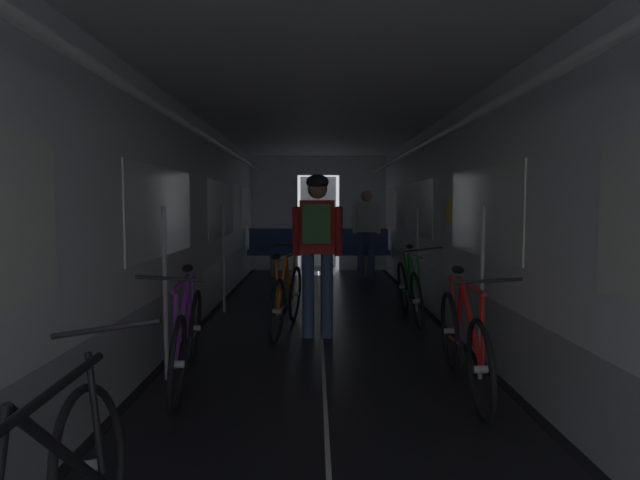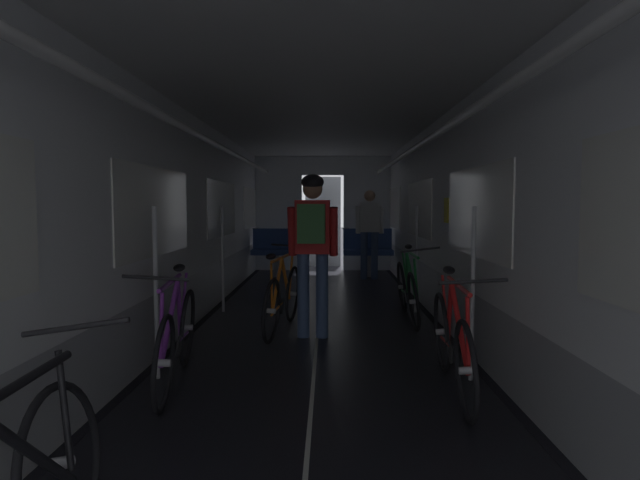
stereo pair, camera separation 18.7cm
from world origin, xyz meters
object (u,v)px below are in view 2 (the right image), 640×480
person_standing_near_bench (369,228)px  bicycle_purple (177,336)px  person_cyclist_aisle (312,237)px  bicycle_orange_in_aisle (282,297)px  bench_seat_far_right (368,248)px  bicycle_green (408,289)px  bicycle_red (452,342)px  bench_seat_far_left (277,248)px

person_standing_near_bench → bicycle_purple: bearing=-108.9°
person_cyclist_aisle → bicycle_orange_in_aisle: (-0.34, 0.27, -0.69)m
bicycle_purple → person_standing_near_bench: 6.09m
bench_seat_far_right → person_standing_near_bench: (0.00, -0.38, 0.41)m
bicycle_green → bicycle_orange_in_aisle: (-1.48, -0.56, 0.00)m
bicycle_red → bicycle_green: size_ratio=1.00×
bench_seat_far_right → person_cyclist_aisle: 4.80m
person_standing_near_bench → bicycle_green: bearing=-86.9°
bench_seat_far_left → person_cyclist_aisle: person_cyclist_aisle is taller
bench_seat_far_left → bench_seat_far_right: same height
bench_seat_far_right → bicycle_orange_in_aisle: bearing=-106.3°
bench_seat_far_left → person_cyclist_aisle: size_ratio=0.57×
bicycle_green → bench_seat_far_left: bearing=117.3°
bench_seat_far_right → bicycle_purple: (-1.96, -6.11, -0.18)m
bicycle_green → bicycle_purple: bearing=-133.7°
person_cyclist_aisle → bicycle_orange_in_aisle: bearing=141.9°
bench_seat_far_left → bicycle_red: bearing=-72.6°
bicycle_orange_in_aisle → person_standing_near_bench: size_ratio=1.00×
bicycle_green → bench_seat_far_right: bearing=92.8°
bench_seat_far_right → bicycle_purple: bench_seat_far_right is taller
bench_seat_far_right → bicycle_green: bearing=-87.2°
person_cyclist_aisle → bicycle_orange_in_aisle: 0.81m
bicycle_purple → person_standing_near_bench: (1.97, 5.74, 0.59)m
bench_seat_far_right → bicycle_orange_in_aisle: 4.60m
person_cyclist_aisle → person_standing_near_bench: person_cyclist_aisle is taller
bench_seat_far_right → bicycle_purple: bearing=-107.8°
bench_seat_far_right → bicycle_red: (0.15, -6.24, -0.18)m
bicycle_purple → bicycle_orange_in_aisle: 1.83m
bicycle_purple → bicycle_orange_in_aisle: (0.68, 1.70, 0.00)m
bench_seat_far_left → bench_seat_far_right: (1.80, 0.00, 0.00)m
bench_seat_far_left → bicycle_green: size_ratio=0.58×
bench_seat_far_right → person_cyclist_aisle: size_ratio=0.57×
bicycle_purple → person_standing_near_bench: person_standing_near_bench is taller
bicycle_green → bicycle_purple: 3.12m
person_standing_near_bench → bench_seat_far_right: bearing=90.4°
bench_seat_far_left → bicycle_green: bearing=-62.7°
bench_seat_far_right → person_cyclist_aisle: (-0.94, -4.68, 0.50)m
bench_seat_far_left → bench_seat_far_right: 1.80m
bench_seat_far_right → person_standing_near_bench: bearing=-89.6°
bench_seat_far_left → bench_seat_far_right: bearing=0.0°
bicycle_orange_in_aisle → person_standing_near_bench: bearing=72.3°
bench_seat_far_right → bicycle_purple: 6.42m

